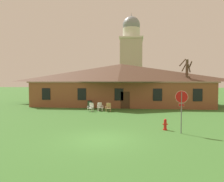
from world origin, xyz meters
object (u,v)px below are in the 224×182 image
Objects in this scene: lawn_chair_near_door at (100,107)px; trash_bin at (90,104)px; fire_hydrant at (165,125)px; lawn_chair_left_end at (108,107)px; stop_sign at (182,103)px; lawn_chair_by_porch at (91,107)px.

lawn_chair_near_door is 0.98× the size of trash_bin.
lawn_chair_left_end is at bearing 121.19° from fire_hydrant.
lawn_chair_by_porch is (-7.91, 9.12, -1.49)m from stop_sign.
lawn_chair_near_door is (0.95, 0.51, 0.00)m from lawn_chair_by_porch.
stop_sign is at bearing -49.05° from lawn_chair_by_porch.
fire_hydrant is at bearing -55.23° from lawn_chair_near_door.
stop_sign is 2.85× the size of trash_bin.
trash_bin is (-2.67, 2.42, -0.00)m from lawn_chair_left_end.
stop_sign is 14.54m from trash_bin.
lawn_chair_near_door is at bearing 124.77° from fire_hydrant.
trash_bin is (-7.71, 10.74, 0.12)m from fire_hydrant.
lawn_chair_by_porch is at bearing 130.45° from fire_hydrant.
trash_bin reaches higher than lawn_chair_left_end.
trash_bin is (-8.60, 11.63, -1.49)m from stop_sign.
fire_hydrant is at bearing -58.81° from lawn_chair_left_end.
lawn_chair_by_porch is 10.82m from fire_hydrant.
lawn_chair_by_porch is 1.00× the size of lawn_chair_left_end.
lawn_chair_near_door is 1.12m from lawn_chair_left_end.
trash_bin reaches higher than lawn_chair_near_door.
fire_hydrant is (7.02, -8.23, -0.12)m from lawn_chair_by_porch.
stop_sign is 11.97m from lawn_chair_near_door.
lawn_chair_left_end is (1.98, 0.09, 0.00)m from lawn_chair_by_porch.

